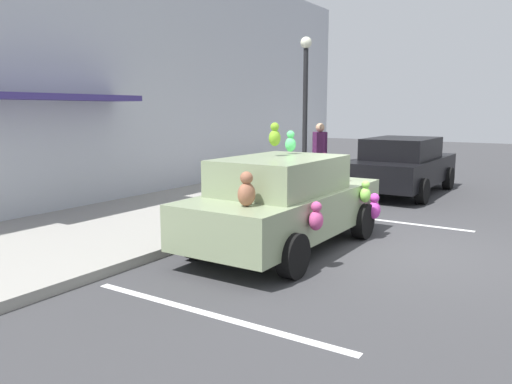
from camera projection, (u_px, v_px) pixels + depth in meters
ground_plane at (400, 250)px, 8.36m from camera, size 60.00×60.00×0.00m
sidewalk at (174, 213)px, 11.03m from camera, size 24.00×4.00×0.15m
storefront_building at (100, 71)px, 11.66m from camera, size 24.00×1.25×6.40m
parking_stripe_front at (383, 220)px, 10.60m from camera, size 0.12×3.60×0.01m
parking_stripe_rear at (211, 314)px, 5.74m from camera, size 0.12×3.60×0.01m
plush_covered_car at (285, 202)px, 8.35m from camera, size 4.20×2.03×2.10m
parked_sedan_behind at (403, 165)px, 13.92m from camera, size 4.52×2.04×1.54m
teddy_bear_on_sidewalk at (258, 189)px, 11.59m from camera, size 0.39×0.32×0.74m
street_lamp_post at (305, 100)px, 12.52m from camera, size 0.28×0.28×3.90m
pedestrian_near_shopfront at (319, 160)px, 13.28m from camera, size 0.39×0.39×1.80m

